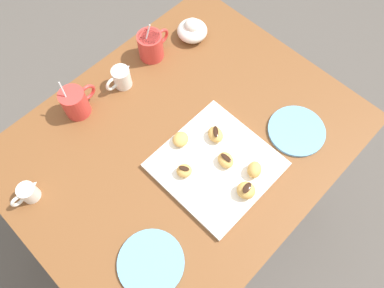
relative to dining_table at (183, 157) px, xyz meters
The scene contains 20 objects.
ground_plane 0.62m from the dining_table, ahead, with size 8.00×8.00×0.00m, color #514C47.
dining_table is the anchor object (origin of this frame).
pastry_plate_square 0.20m from the dining_table, 86.71° to the right, with size 0.32×0.32×0.02m, color white.
coffee_mug_red_left 0.40m from the dining_table, 116.94° to the left, with size 0.12×0.08×0.15m.
coffee_mug_red_right 0.40m from the dining_table, 62.29° to the left, with size 0.13×0.09×0.15m.
cream_pitcher_white 0.34m from the dining_table, 88.43° to the left, with size 0.10×0.06×0.07m.
ice_cream_bowl 0.45m from the dining_table, 40.00° to the left, with size 0.11×0.11×0.08m.
chocolate_sauce_pitcher 0.50m from the dining_table, 157.62° to the left, with size 0.09×0.05×0.06m.
saucer_sky_left 0.39m from the dining_table, 41.22° to the right, with size 0.18×0.18×0.01m, color #66A8DB.
saucer_sky_right 0.41m from the dining_table, 147.34° to the right, with size 0.18×0.18×0.01m, color #66A8DB.
beignet_0 0.30m from the dining_table, 74.43° to the right, with size 0.04×0.05×0.04m, color #DBA351.
beignet_1 0.16m from the dining_table, 146.04° to the right, with size 0.05×0.05×0.03m, color #DBA351.
beignet_2 0.20m from the dining_table, 131.08° to the right, with size 0.05×0.04×0.03m, color #DBA351.
chocolate_drizzle_2 0.22m from the dining_table, 131.08° to the right, with size 0.03×0.01×0.01m, color black.
beignet_3 0.19m from the dining_table, 45.92° to the right, with size 0.06×0.04×0.03m, color #DBA351.
chocolate_drizzle_3 0.21m from the dining_table, 45.92° to the right, with size 0.04×0.02×0.01m, color black.
beignet_4 0.31m from the dining_table, 89.07° to the right, with size 0.05×0.05×0.04m, color #DBA351.
chocolate_drizzle_4 0.32m from the dining_table, 89.07° to the right, with size 0.04×0.02×0.01m, color black.
beignet_5 0.23m from the dining_table, 78.69° to the right, with size 0.05×0.04×0.03m, color #DBA351.
chocolate_drizzle_5 0.24m from the dining_table, 78.69° to the right, with size 0.04×0.02×0.01m, color black.
Camera 1 is at (-0.35, -0.39, 1.78)m, focal length 34.53 mm.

